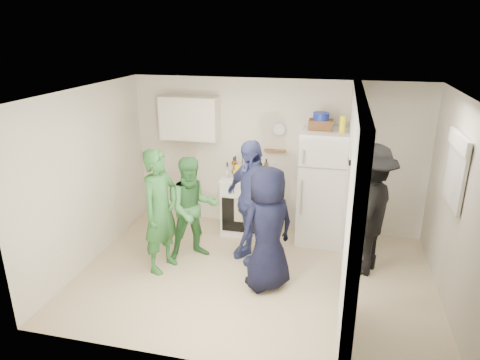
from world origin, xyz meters
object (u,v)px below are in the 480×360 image
blue_bowl (321,116)px  person_nook (368,210)px  wicker_basket (321,125)px  person_green_left (161,211)px  person_navy (267,229)px  person_denim (251,202)px  person_green_center (193,209)px  stove (248,204)px  fridge (323,187)px  yellow_cup_stack_top (343,124)px

blue_bowl → person_nook: 1.57m
wicker_basket → person_green_left: bearing=-144.2°
person_navy → person_nook: (1.26, 0.70, 0.09)m
person_denim → person_navy: size_ratio=1.09×
person_green_left → person_green_center: size_ratio=1.14×
stove → person_green_left: (-0.91, -1.43, 0.39)m
fridge → yellow_cup_stack_top: size_ratio=7.18×
person_green_left → person_nook: (2.75, 0.59, 0.04)m
stove → fridge: fridge is taller
blue_bowl → person_green_left: blue_bowl is taller
fridge → blue_bowl: size_ratio=7.48×
wicker_basket → person_green_center: 2.27m
stove → person_nook: person_nook is taller
blue_bowl → yellow_cup_stack_top: 0.36m
person_denim → person_nook: 1.61m
person_denim → fridge: bearing=82.3°
person_green_center → yellow_cup_stack_top: bearing=-8.5°
yellow_cup_stack_top → person_denim: (-1.19, -0.75, -1.02)m
person_green_left → person_denim: person_denim is taller
person_navy → yellow_cup_stack_top: bearing=-165.4°
fridge → person_denim: size_ratio=0.99×
blue_bowl → person_green_left: 2.72m
person_green_center → person_navy: person_navy is taller
blue_bowl → person_denim: blue_bowl is taller
yellow_cup_stack_top → fridge: bearing=155.6°
wicker_basket → yellow_cup_stack_top: 0.36m
stove → person_green_left: size_ratio=0.55×
person_green_left → person_green_center: person_green_left is taller
person_denim → person_navy: (0.36, -0.67, -0.08)m
yellow_cup_stack_top → person_green_center: size_ratio=0.16×
person_nook → person_green_center: bearing=-64.2°
blue_bowl → person_green_left: bearing=-144.2°
wicker_basket → person_green_center: size_ratio=0.23×
wicker_basket → blue_bowl: (0.00, 0.00, 0.13)m
wicker_basket → person_denim: 1.58m
fridge → yellow_cup_stack_top: (0.22, -0.10, 1.02)m
fridge → person_green_left: fridge is taller
blue_bowl → yellow_cup_stack_top: bearing=-25.1°
person_green_center → person_nook: (2.43, 0.17, 0.14)m
yellow_cup_stack_top → person_denim: size_ratio=0.14×
person_green_left → person_denim: (1.14, 0.55, 0.03)m
blue_bowl → person_navy: (-0.52, -1.57, -1.17)m
fridge → person_navy: bearing=-112.1°
yellow_cup_stack_top → blue_bowl: bearing=154.9°
person_navy → person_denim: bearing=-106.7°
wicker_basket → person_green_center: wicker_basket is taller
yellow_cup_stack_top → person_green_center: 2.48m
yellow_cup_stack_top → person_navy: (-0.84, -1.42, -1.09)m
yellow_cup_stack_top → person_green_left: yellow_cup_stack_top is taller
stove → wicker_basket: wicker_basket is taller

